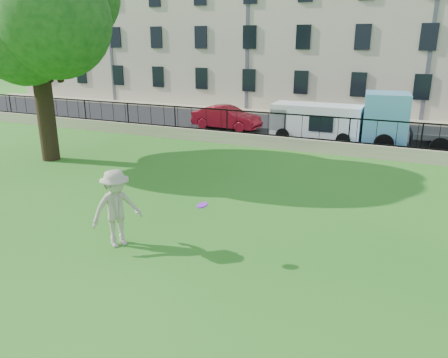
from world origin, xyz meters
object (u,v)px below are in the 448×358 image
at_px(tree, 31,7).
at_px(man, 116,208).
at_px(white_van, 316,123).
at_px(frisbee, 202,205).
at_px(blue_truck, 434,123).
at_px(red_sedan, 226,118).

bearing_deg(tree, man, -35.76).
bearing_deg(white_van, man, -98.62).
xyz_separation_m(tree, man, (8.02, -5.78, -5.29)).
distance_m(man, frisbee, 2.32).
relative_size(tree, frisbee, 35.46).
bearing_deg(blue_truck, tree, -157.78).
height_order(man, frisbee, man).
distance_m(red_sedan, blue_truck, 11.06).
bearing_deg(frisbee, blue_truck, 69.39).
xyz_separation_m(man, frisbee, (2.27, 0.29, 0.34)).
distance_m(man, red_sedan, 15.53).
relative_size(man, white_van, 0.45).
bearing_deg(red_sedan, white_van, -96.17).
height_order(frisbee, white_van, white_van).
xyz_separation_m(red_sedan, white_van, (5.50, -1.00, 0.27)).
bearing_deg(white_van, frisbee, -89.42).
bearing_deg(red_sedan, frisbee, -154.50).
height_order(red_sedan, blue_truck, blue_truck).
bearing_deg(red_sedan, tree, 158.45).
relative_size(red_sedan, white_van, 0.91).
bearing_deg(frisbee, red_sedan, 111.37).
distance_m(man, blue_truck, 15.98).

